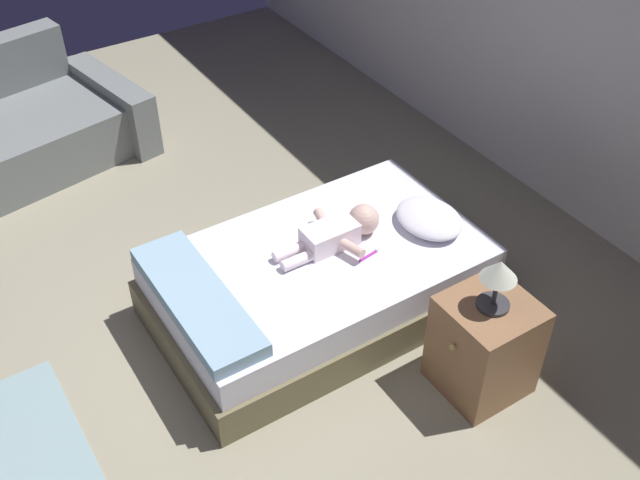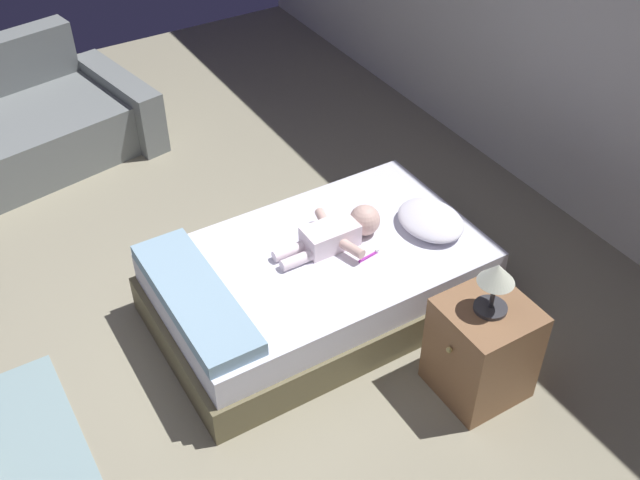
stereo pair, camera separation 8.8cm
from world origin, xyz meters
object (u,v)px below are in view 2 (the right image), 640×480
(pillow, at_px, (431,220))
(toothbrush, at_px, (370,256))
(nightstand, at_px, (482,349))
(lamp, at_px, (496,279))
(baby, at_px, (340,232))
(bed, at_px, (320,282))

(pillow, bearing_deg, toothbrush, -85.06)
(pillow, distance_m, nightstand, 0.87)
(pillow, height_order, nightstand, nightstand)
(pillow, bearing_deg, lamp, -18.41)
(baby, distance_m, nightstand, 1.02)
(bed, distance_m, pillow, 0.73)
(pillow, bearing_deg, bed, -100.61)
(pillow, xyz_separation_m, lamp, (0.81, -0.27, 0.31))
(baby, bearing_deg, bed, -78.07)
(pillow, relative_size, baby, 0.66)
(pillow, height_order, lamp, lamp)
(bed, bearing_deg, lamp, 23.45)
(lamp, bearing_deg, baby, -165.14)
(baby, distance_m, toothbrush, 0.22)
(bed, bearing_deg, pillow, 79.39)
(bed, distance_m, nightstand, 1.02)
(lamp, bearing_deg, toothbrush, -166.75)
(baby, bearing_deg, pillow, 73.27)
(pillow, relative_size, nightstand, 0.76)
(baby, height_order, toothbrush, baby)
(baby, bearing_deg, toothbrush, 20.90)
(bed, distance_m, baby, 0.32)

